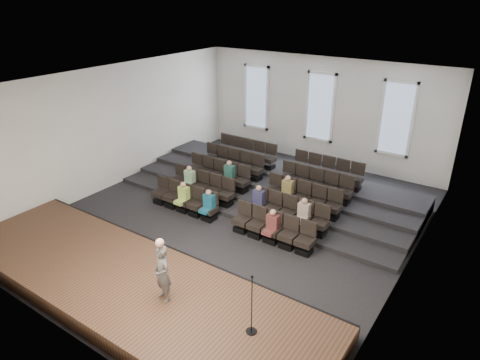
% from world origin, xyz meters
% --- Properties ---
extents(ground, '(14.00, 14.00, 0.00)m').
position_xyz_m(ground, '(0.00, 0.00, 0.00)').
color(ground, black).
rests_on(ground, ground).
extents(ceiling, '(12.00, 14.00, 0.02)m').
position_xyz_m(ceiling, '(0.00, 0.00, 5.01)').
color(ceiling, white).
rests_on(ceiling, ground).
extents(wall_back, '(12.00, 0.04, 5.00)m').
position_xyz_m(wall_back, '(0.00, 7.02, 2.50)').
color(wall_back, white).
rests_on(wall_back, ground).
extents(wall_front, '(12.00, 0.04, 5.00)m').
position_xyz_m(wall_front, '(0.00, -7.02, 2.50)').
color(wall_front, white).
rests_on(wall_front, ground).
extents(wall_left, '(0.04, 14.00, 5.00)m').
position_xyz_m(wall_left, '(-6.02, 0.00, 2.50)').
color(wall_left, white).
rests_on(wall_left, ground).
extents(wall_right, '(0.04, 14.00, 5.00)m').
position_xyz_m(wall_right, '(6.02, 0.00, 2.50)').
color(wall_right, white).
rests_on(wall_right, ground).
extents(stage, '(11.80, 3.60, 0.50)m').
position_xyz_m(stage, '(0.00, -5.10, 0.25)').
color(stage, '#4A3220').
rests_on(stage, ground).
extents(stage_lip, '(11.80, 0.06, 0.52)m').
position_xyz_m(stage_lip, '(0.00, -3.33, 0.25)').
color(stage_lip, black).
rests_on(stage_lip, ground).
extents(risers, '(11.80, 4.80, 0.60)m').
position_xyz_m(risers, '(0.00, 3.17, 0.20)').
color(risers, black).
rests_on(risers, ground).
extents(seating_rows, '(6.80, 4.70, 1.67)m').
position_xyz_m(seating_rows, '(-0.00, 1.54, 0.68)').
color(seating_rows, black).
rests_on(seating_rows, ground).
extents(windows, '(8.44, 0.10, 3.24)m').
position_xyz_m(windows, '(0.00, 6.95, 2.70)').
color(windows, white).
rests_on(windows, wall_back).
extents(audience, '(5.45, 2.64, 1.10)m').
position_xyz_m(audience, '(0.00, 0.32, 0.81)').
color(audience, '#ACD555').
rests_on(audience, seating_rows).
extents(speaker, '(0.64, 0.51, 1.53)m').
position_xyz_m(speaker, '(1.44, -5.15, 1.26)').
color(speaker, '#53504E').
rests_on(speaker, stage).
extents(mic_stand, '(0.26, 0.26, 1.57)m').
position_xyz_m(mic_stand, '(3.89, -4.88, 0.97)').
color(mic_stand, black).
rests_on(mic_stand, stage).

